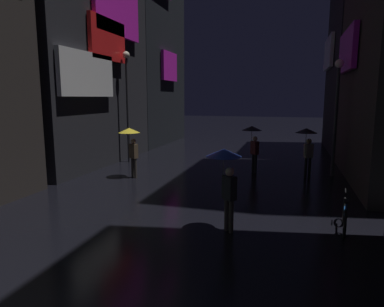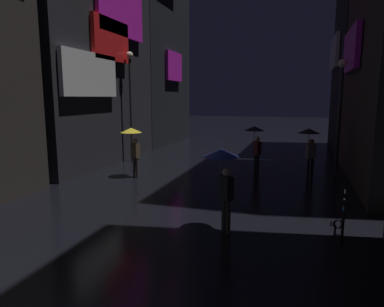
{
  "view_description": "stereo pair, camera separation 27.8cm",
  "coord_description": "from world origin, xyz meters",
  "px_view_note": "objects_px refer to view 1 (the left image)",
  "views": [
    {
      "loc": [
        3.16,
        -1.99,
        3.38
      ],
      "look_at": [
        0.0,
        8.98,
        1.51
      ],
      "focal_mm": 32.0,
      "sensor_mm": 36.0,
      "label": 1
    },
    {
      "loc": [
        3.43,
        -1.91,
        3.38
      ],
      "look_at": [
        0.0,
        8.98,
        1.51
      ],
      "focal_mm": 32.0,
      "sensor_mm": 36.0,
      "label": 2
    }
  ],
  "objects_px": {
    "streetlamp_right_far": "(337,103)",
    "pedestrian_near_crossing_blue": "(226,167)",
    "pedestrian_midstreet_left_black": "(307,139)",
    "streetlamp_left_far": "(127,94)",
    "pedestrian_far_right_black": "(253,136)",
    "bicycle_parked_at_storefront": "(344,216)",
    "pedestrian_foreground_right_yellow": "(131,139)"
  },
  "relations": [
    {
      "from": "pedestrian_foreground_right_yellow",
      "to": "pedestrian_far_right_black",
      "type": "bearing_deg",
      "value": 26.6
    },
    {
      "from": "pedestrian_near_crossing_blue",
      "to": "pedestrian_far_right_black",
      "type": "bearing_deg",
      "value": 90.73
    },
    {
      "from": "pedestrian_foreground_right_yellow",
      "to": "streetlamp_right_far",
      "type": "relative_size",
      "value": 0.43
    },
    {
      "from": "pedestrian_midstreet_left_black",
      "to": "streetlamp_left_far",
      "type": "xyz_separation_m",
      "value": [
        -8.86,
        1.23,
        1.88
      ]
    },
    {
      "from": "pedestrian_far_right_black",
      "to": "pedestrian_foreground_right_yellow",
      "type": "bearing_deg",
      "value": -153.4
    },
    {
      "from": "streetlamp_right_far",
      "to": "pedestrian_near_crossing_blue",
      "type": "bearing_deg",
      "value": -114.35
    },
    {
      "from": "pedestrian_foreground_right_yellow",
      "to": "streetlamp_left_far",
      "type": "height_order",
      "value": "streetlamp_left_far"
    },
    {
      "from": "pedestrian_midstreet_left_black",
      "to": "pedestrian_near_crossing_blue",
      "type": "bearing_deg",
      "value": -108.13
    },
    {
      "from": "pedestrian_foreground_right_yellow",
      "to": "pedestrian_near_crossing_blue",
      "type": "distance_m",
      "value": 6.84
    },
    {
      "from": "pedestrian_foreground_right_yellow",
      "to": "streetlamp_right_far",
      "type": "bearing_deg",
      "value": 17.85
    },
    {
      "from": "streetlamp_right_far",
      "to": "pedestrian_foreground_right_yellow",
      "type": "bearing_deg",
      "value": -162.15
    },
    {
      "from": "bicycle_parked_at_storefront",
      "to": "streetlamp_left_far",
      "type": "bearing_deg",
      "value": 143.36
    },
    {
      "from": "pedestrian_midstreet_left_black",
      "to": "pedestrian_far_right_black",
      "type": "height_order",
      "value": "same"
    },
    {
      "from": "bicycle_parked_at_storefront",
      "to": "streetlamp_right_far",
      "type": "relative_size",
      "value": 0.37
    },
    {
      "from": "bicycle_parked_at_storefront",
      "to": "pedestrian_near_crossing_blue",
      "type": "bearing_deg",
      "value": -164.1
    },
    {
      "from": "bicycle_parked_at_storefront",
      "to": "streetlamp_left_far",
      "type": "distance_m",
      "value": 12.37
    },
    {
      "from": "pedestrian_near_crossing_blue",
      "to": "streetlamp_left_far",
      "type": "bearing_deg",
      "value": 129.81
    },
    {
      "from": "pedestrian_far_right_black",
      "to": "pedestrian_near_crossing_blue",
      "type": "distance_m",
      "value": 7.16
    },
    {
      "from": "streetlamp_right_far",
      "to": "streetlamp_left_far",
      "type": "bearing_deg",
      "value": 176.72
    },
    {
      "from": "pedestrian_foreground_right_yellow",
      "to": "pedestrian_midstreet_left_black",
      "type": "xyz_separation_m",
      "value": [
        7.14,
        2.01,
        0.0
      ]
    },
    {
      "from": "pedestrian_near_crossing_blue",
      "to": "pedestrian_midstreet_left_black",
      "type": "bearing_deg",
      "value": 71.87
    },
    {
      "from": "pedestrian_far_right_black",
      "to": "pedestrian_near_crossing_blue",
      "type": "height_order",
      "value": "same"
    },
    {
      "from": "pedestrian_near_crossing_blue",
      "to": "streetlamp_left_far",
      "type": "distance_m",
      "value": 10.55
    },
    {
      "from": "pedestrian_far_right_black",
      "to": "bicycle_parked_at_storefront",
      "type": "height_order",
      "value": "pedestrian_far_right_black"
    },
    {
      "from": "pedestrian_near_crossing_blue",
      "to": "bicycle_parked_at_storefront",
      "type": "height_order",
      "value": "pedestrian_near_crossing_blue"
    },
    {
      "from": "streetlamp_right_far",
      "to": "streetlamp_left_far",
      "type": "relative_size",
      "value": 0.87
    },
    {
      "from": "pedestrian_midstreet_left_black",
      "to": "streetlamp_right_far",
      "type": "bearing_deg",
      "value": 29.89
    },
    {
      "from": "streetlamp_left_far",
      "to": "pedestrian_near_crossing_blue",
      "type": "bearing_deg",
      "value": -50.19
    },
    {
      "from": "pedestrian_midstreet_left_black",
      "to": "bicycle_parked_at_storefront",
      "type": "bearing_deg",
      "value": -82.87
    },
    {
      "from": "pedestrian_far_right_black",
      "to": "pedestrian_midstreet_left_black",
      "type": "bearing_deg",
      "value": -10.16
    },
    {
      "from": "pedestrian_midstreet_left_black",
      "to": "pedestrian_near_crossing_blue",
      "type": "distance_m",
      "value": 7.1
    },
    {
      "from": "pedestrian_foreground_right_yellow",
      "to": "pedestrian_far_right_black",
      "type": "height_order",
      "value": "same"
    }
  ]
}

